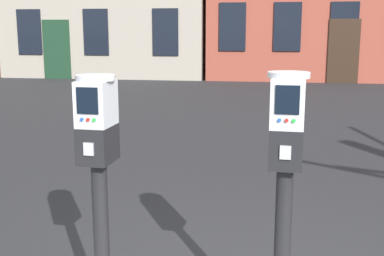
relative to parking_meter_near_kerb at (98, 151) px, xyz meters
name	(u,v)px	position (x,y,z in m)	size (l,w,h in m)	color
parking_meter_near_kerb	(98,151)	(0.00, 0.00, 0.00)	(0.23, 0.26, 1.38)	black
parking_meter_twin_adjacent	(286,155)	(1.03, 0.00, 0.02)	(0.23, 0.26, 1.41)	black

